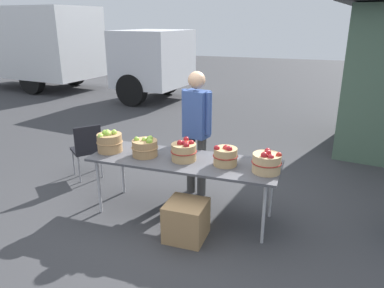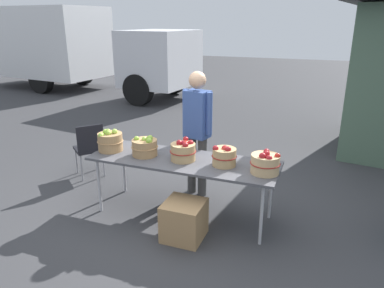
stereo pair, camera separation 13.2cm
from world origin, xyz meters
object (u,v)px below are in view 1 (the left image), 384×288
object	(u,v)px
apple_basket_red_1	(225,156)
folding_chair	(87,147)
market_table	(184,163)
apple_basket_red_2	(267,162)
apple_basket_red_0	(184,151)
produce_crate	(186,220)
vendor_adult	(196,125)
apple_basket_green_0	(109,142)
apple_basket_green_1	(145,147)
box_truck	(61,46)

from	to	relation	value
apple_basket_red_1	folding_chair	bearing A→B (deg)	165.83
apple_basket_red_1	folding_chair	world-z (taller)	apple_basket_red_1
market_table	apple_basket_red_2	distance (m)	1.01
apple_basket_red_0	folding_chair	xyz separation A→B (m)	(-1.81, 0.60, -0.36)
market_table	produce_crate	size ratio (longest dim) A/B	5.26
folding_chair	produce_crate	bearing A→B (deg)	101.96
apple_basket_red_1	vendor_adult	distance (m)	0.85
apple_basket_green_0	apple_basket_red_1	distance (m)	1.51
apple_basket_red_2	apple_basket_green_1	bearing A→B (deg)	179.34
apple_basket_red_0	folding_chair	size ratio (longest dim) A/B	0.37
market_table	folding_chair	bearing A→B (deg)	162.18
apple_basket_red_2	apple_basket_red_0	bearing A→B (deg)	177.89
apple_basket_red_0	box_truck	xyz separation A→B (m)	(-6.85, 6.62, 0.62)
box_truck	folding_chair	xyz separation A→B (m)	(5.04, -6.03, -0.98)
apple_basket_red_1	box_truck	size ratio (longest dim) A/B	0.04
box_truck	market_table	bearing A→B (deg)	-37.20
apple_basket_red_1	vendor_adult	world-z (taller)	vendor_adult
apple_basket_red_0	folding_chair	bearing A→B (deg)	161.77
market_table	apple_basket_green_1	world-z (taller)	apple_basket_green_1
apple_basket_green_0	vendor_adult	bearing A→B (deg)	35.00
folding_chair	market_table	bearing A→B (deg)	111.93
folding_chair	apple_basket_red_2	bearing A→B (deg)	117.00
apple_basket_green_1	produce_crate	world-z (taller)	apple_basket_green_1
market_table	box_truck	xyz separation A→B (m)	(-6.84, 6.60, 0.78)
folding_chair	produce_crate	distance (m)	2.28
market_table	apple_basket_red_2	xyz separation A→B (m)	(0.99, -0.05, 0.15)
box_truck	folding_chair	bearing A→B (deg)	-43.28
market_table	apple_basket_red_0	size ratio (longest dim) A/B	7.26
apple_basket_green_1	box_truck	bearing A→B (deg)	133.69
apple_basket_green_0	vendor_adult	distance (m)	1.16
apple_basket_red_2	produce_crate	distance (m)	1.11
market_table	box_truck	world-z (taller)	box_truck
apple_basket_green_0	apple_basket_green_1	world-z (taller)	apple_basket_green_0
apple_basket_green_0	apple_basket_red_2	bearing A→B (deg)	-0.35
apple_basket_red_1	market_table	bearing A→B (deg)	179.39
box_truck	apple_basket_green_1	bearing A→B (deg)	-39.51
market_table	vendor_adult	bearing A→B (deg)	94.44
folding_chair	box_truck	bearing A→B (deg)	-100.34
apple_basket_green_1	box_truck	world-z (taller)	box_truck
vendor_adult	produce_crate	world-z (taller)	vendor_adult
apple_basket_red_2	box_truck	size ratio (longest dim) A/B	0.04
market_table	folding_chair	distance (m)	1.90
market_table	apple_basket_red_1	xyz separation A→B (m)	(0.51, -0.01, 0.15)
apple_basket_green_0	apple_basket_red_1	size ratio (longest dim) A/B	1.14
apple_basket_red_0	produce_crate	distance (m)	0.82
apple_basket_red_1	apple_basket_red_2	world-z (taller)	apple_basket_red_2
apple_basket_red_1	vendor_adult	size ratio (longest dim) A/B	0.17
market_table	apple_basket_red_1	distance (m)	0.53
apple_basket_green_1	produce_crate	bearing A→B (deg)	-32.18
market_table	produce_crate	world-z (taller)	market_table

